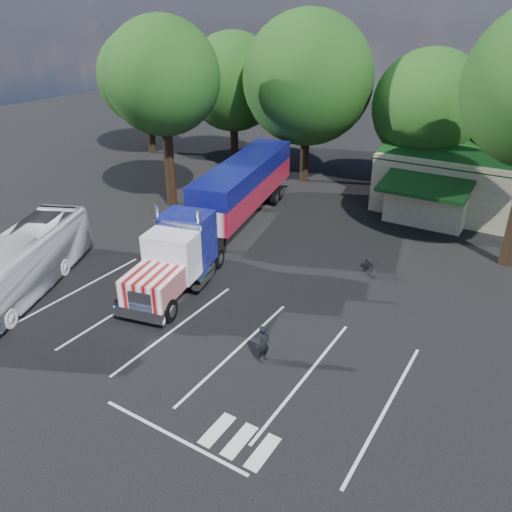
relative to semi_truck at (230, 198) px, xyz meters
The scene contains 11 objects.
ground 5.95m from the semi_truck, 45.09° to the right, with size 120.00×120.00×0.00m, color black.
tree_row_a 22.63m from the semi_truck, 145.15° to the left, with size 9.00×9.00×11.68m.
tree_row_b 17.34m from the semi_truck, 123.28° to the left, with size 8.40×8.40×11.35m.
tree_row_c 13.62m from the semi_truck, 95.33° to the left, with size 10.00×10.00×13.05m.
tree_row_d 16.29m from the semi_truck, 60.08° to the left, with size 8.00×8.00×10.60m.
tree_near_left 9.49m from the semi_truck, 162.17° to the left, with size 7.60×7.60×12.65m.
semi_truck is the anchor object (origin of this frame).
woman 13.02m from the semi_truck, 49.75° to the right, with size 0.59×0.39×1.63m, color black.
bicycle 9.56m from the semi_truck, ahead, with size 0.59×1.70×0.89m, color black.
tour_bus 12.52m from the semi_truck, 111.60° to the right, with size 2.55×10.89×3.03m, color white.
silver_sedan 13.57m from the semi_truck, 48.89° to the left, with size 1.44×4.13×1.36m, color #95999C.
Camera 1 is at (12.81, -19.91, 12.66)m, focal length 35.00 mm.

